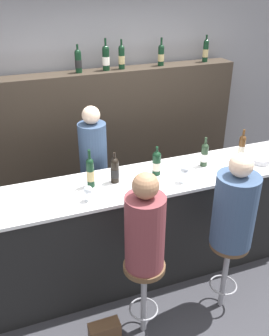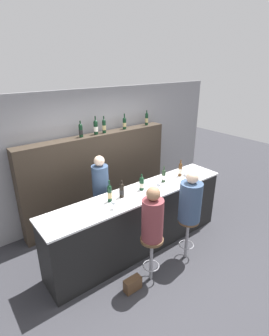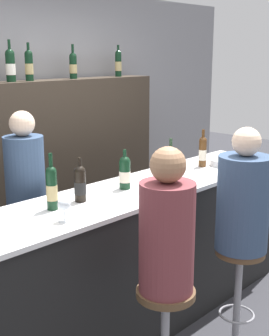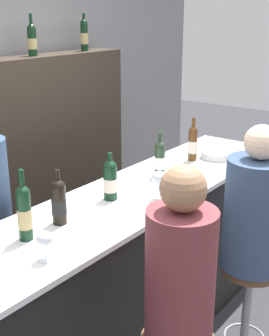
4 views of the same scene
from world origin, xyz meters
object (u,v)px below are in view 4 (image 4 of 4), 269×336
at_px(wine_bottle_counter_0, 24,212).
at_px(metal_bowl, 217,155).
at_px(wine_glass_1, 159,179).
at_px(wine_bottle_counter_1, 59,201).
at_px(wine_glass_0, 45,240).
at_px(guest_seated_left, 180,268).
at_px(bar_stool_right, 248,292).
at_px(guest_seated_right, 256,209).
at_px(wine_bottle_counter_4, 193,143).
at_px(wine_bottle_backbar_4, 84,35).
at_px(wine_bottle_counter_2, 110,180).
at_px(wine_bottle_backbar_3, 32,40).
at_px(wine_bottle_counter_3, 160,158).

xyz_separation_m(wine_bottle_counter_0, metal_bowl, (1.70, -0.12, -0.11)).
height_order(wine_glass_1, metal_bowl, wine_glass_1).
xyz_separation_m(wine_bottle_counter_1, wine_glass_0, (-0.30, -0.22, -0.03)).
bearing_deg(wine_glass_0, guest_seated_left, -59.79).
xyz_separation_m(bar_stool_right, guest_seated_right, (0.00, 0.00, 0.53)).
xyz_separation_m(wine_bottle_counter_0, guest_seated_left, (0.22, -0.73, -0.14)).
bearing_deg(wine_bottle_counter_0, guest_seated_left, -73.35).
xyz_separation_m(wine_bottle_counter_4, wine_bottle_backbar_4, (0.25, 1.26, 0.70)).
bearing_deg(wine_glass_1, metal_bowl, 6.45).
relative_size(wine_bottle_counter_2, guest_seated_left, 0.34).
xyz_separation_m(wine_bottle_backbar_4, bar_stool_right, (-0.80, -1.99, -1.35)).
bearing_deg(metal_bowl, wine_bottle_counter_1, 175.46).
relative_size(wine_bottle_backbar_3, metal_bowl, 1.31).
relative_size(wine_bottle_counter_0, guest_seated_left, 0.43).
bearing_deg(wine_bottle_counter_4, wine_bottle_counter_0, 180.00).
bearing_deg(guest_seated_left, wine_bottle_backbar_3, 63.55).
bearing_deg(metal_bowl, wine_glass_1, -173.55).
bearing_deg(wine_bottle_backbar_3, bar_stool_right, -96.07).
relative_size(guest_seated_left, guest_seated_right, 0.98).
bearing_deg(guest_seated_right, metal_bowl, 40.91).
distance_m(wine_bottle_counter_1, bar_stool_right, 1.24).
bearing_deg(wine_bottle_backbar_3, wine_bottle_counter_2, -114.80).
distance_m(wine_bottle_counter_3, wine_bottle_backbar_4, 1.59).
height_order(wine_bottle_backbar_4, guest_seated_left, wine_bottle_backbar_4).
height_order(wine_bottle_counter_2, wine_bottle_backbar_4, wine_bottle_backbar_4).
relative_size(wine_bottle_backbar_4, wine_glass_1, 1.85).
distance_m(wine_bottle_counter_2, wine_bottle_counter_4, 0.92).
height_order(wine_bottle_counter_0, metal_bowl, wine_bottle_counter_0).
bearing_deg(wine_bottle_counter_1, bar_stool_right, -43.19).
bearing_deg(wine_glass_0, wine_bottle_counter_3, 10.35).
height_order(wine_bottle_counter_0, guest_seated_right, guest_seated_right).
relative_size(metal_bowl, guest_seated_right, 0.29).
bearing_deg(wine_glass_1, wine_bottle_backbar_3, 74.51).
relative_size(wine_bottle_backbar_4, guest_seated_right, 0.38).
bearing_deg(bar_stool_right, wine_bottle_counter_0, 143.84).
bearing_deg(bar_stool_right, wine_bottle_counter_2, 117.05).
xyz_separation_m(wine_bottle_counter_4, guest_seated_right, (-0.55, -0.73, -0.13)).
xyz_separation_m(wine_bottle_counter_3, metal_bowl, (0.58, -0.12, -0.09)).
bearing_deg(wine_bottle_counter_0, wine_bottle_counter_2, 0.00).
distance_m(wine_bottle_backbar_4, bar_stool_right, 2.54).
relative_size(wine_bottle_counter_1, metal_bowl, 1.20).
bearing_deg(wine_bottle_backbar_3, wine_bottle_counter_3, -93.75).
relative_size(wine_bottle_counter_1, wine_glass_1, 1.71).
height_order(wine_bottle_backbar_4, bar_stool_right, wine_bottle_backbar_4).
distance_m(wine_bottle_counter_4, wine_glass_0, 1.64).
relative_size(wine_bottle_counter_3, wine_bottle_counter_4, 0.94).
bearing_deg(wine_bottle_counter_0, wine_bottle_backbar_3, 46.26).
bearing_deg(wine_bottle_backbar_4, metal_bowl, -93.93).
xyz_separation_m(wine_bottle_counter_3, bar_stool_right, (-0.13, -0.73, -0.65)).
height_order(wine_bottle_counter_0, guest_seated_left, guest_seated_left).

